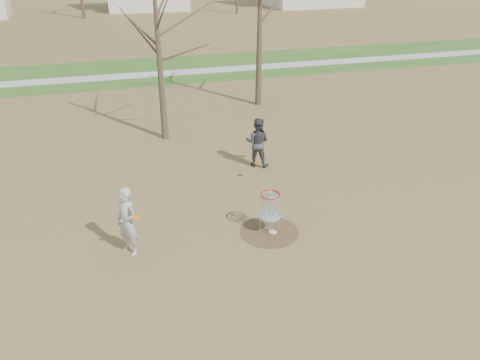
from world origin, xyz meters
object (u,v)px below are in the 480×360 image
Objects in this scene: disc_grounded at (273,232)px; disc_golf_basket at (270,206)px; player_throwing at (257,142)px; player_standing at (127,222)px.

disc_golf_basket is (-0.10, 0.08, 0.89)m from disc_grounded.
disc_golf_basket is (-1.09, -4.64, -0.06)m from player_throwing.
disc_golf_basket is at bearing 106.95° from player_throwing.
disc_grounded is (-0.99, -4.72, -0.96)m from player_throwing.
player_standing is at bearing 177.81° from disc_grounded.
player_standing is at bearing 71.31° from player_throwing.
player_standing is 1.50× the size of disc_golf_basket.
player_throwing is at bearing 96.34° from player_standing.
disc_grounded is 0.16× the size of disc_golf_basket.
player_throwing is 4.77m from disc_golf_basket.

